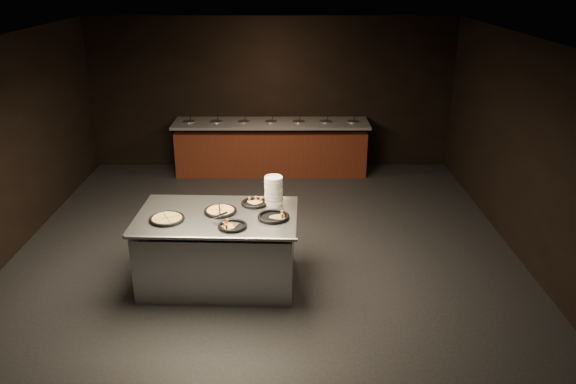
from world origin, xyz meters
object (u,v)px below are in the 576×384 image
Objects in this scene: serving_counter at (219,250)px; pan_veggie_whole at (167,219)px; pan_cheese_whole at (220,211)px; plate_stack at (274,191)px.

pan_veggie_whole reaches higher than serving_counter.
pan_veggie_whole is 1.05× the size of pan_cheese_whole.
plate_stack is 0.92× the size of pan_cheese_whole.
pan_veggie_whole is 0.65m from pan_cheese_whole.
plate_stack is (0.69, 0.31, 0.67)m from serving_counter.
pan_cheese_whole reaches higher than serving_counter.
plate_stack is 0.88× the size of pan_veggie_whole.
plate_stack reaches higher than serving_counter.
serving_counter is 0.51m from pan_cheese_whole.
plate_stack is at bearing 20.57° from pan_veggie_whole.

